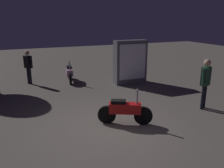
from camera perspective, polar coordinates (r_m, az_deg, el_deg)
The scene contains 6 objects.
ground_plane at distance 7.01m, azimuth -0.75°, elevation -10.51°, with size 40.00×40.00×0.00m, color #605951.
motorcycle_red_foreground at distance 7.05m, azimuth 3.17°, elevation -6.46°, with size 1.52×0.85×1.11m.
motorcycle_pink_parked_right at distance 11.91m, azimuth -10.38°, elevation 2.66°, with size 0.45×1.65×1.11m.
person_rider_beside at distance 11.89m, azimuth -19.88°, elevation 4.56°, with size 0.42×0.61×1.63m.
person_bystander_far at distance 8.65m, azimuth 21.96°, elevation 1.04°, with size 0.64×0.38×1.77m.
kiosk_billboard at distance 11.37m, azimuth 4.51°, elevation 5.41°, with size 1.61×0.57×2.10m.
Camera 1 is at (-2.37, -5.81, 3.12)m, focal length 37.27 mm.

